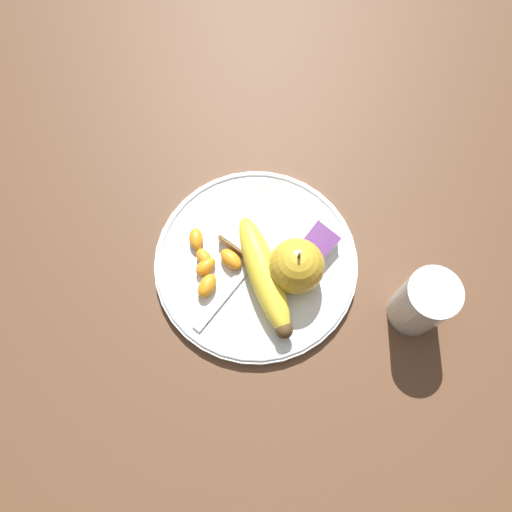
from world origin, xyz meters
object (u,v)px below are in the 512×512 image
Objects in this scene: apple at (297,266)px; bread_slice at (269,231)px; jam_packet at (317,245)px; banana at (265,276)px; fork at (252,265)px; juice_glass at (422,303)px; plate at (256,262)px.

apple is 0.75× the size of bread_slice.
jam_packet is at bearing -176.29° from apple.
banana is at bearing -14.92° from jam_packet.
jam_packet reaches higher than fork.
fork is at bearing -64.60° from juice_glass.
banana is at bearing 35.92° from bread_slice.
jam_packet is at bearing -36.39° from fork.
juice_glass reaches higher than apple.
banana is 0.03m from fork.
jam_packet is (-0.07, 0.05, 0.01)m from fork.
apple is 0.04m from banana.
bread_slice is at bearing -162.33° from plate.
apple is 0.42× the size of fork.
plate is 5.47× the size of jam_packet.
juice_glass is 1.21× the size of apple.
bread_slice is 2.14× the size of jam_packet.
bread_slice reaches higher than fork.
banana is 0.07m from bread_slice.
fork reaches higher than plate.
apple is 0.07m from fork.
fork is (0.09, -0.19, -0.03)m from juice_glass.
plate is 0.22m from juice_glass.
fork is (0.01, -0.00, 0.01)m from plate.
apple is (0.07, -0.14, 0.00)m from juice_glass.
juice_glass is 0.21m from bread_slice.
fork is at bearing -1.95° from plate.
plate is 0.05m from bread_slice.
banana is at bearing -37.11° from apple.
fork is at bearing -32.47° from jam_packet.
plate is at bearing 17.67° from bread_slice.
apple reaches higher than jam_packet.
plate is 0.07m from apple.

